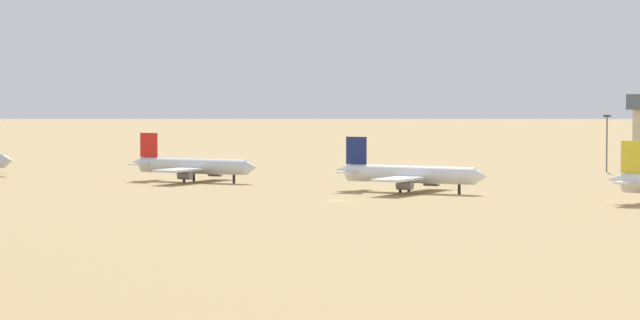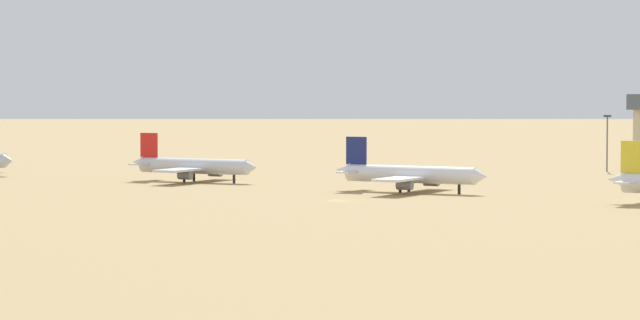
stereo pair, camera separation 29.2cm
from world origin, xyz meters
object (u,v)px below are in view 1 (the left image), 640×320
control_tower (639,122)px  parked_jet_red_3 (193,166)px  parked_jet_navy_4 (409,174)px  light_pole_west (607,138)px

control_tower → parked_jet_red_3: bearing=-114.2°
parked_jet_red_3 → control_tower: control_tower is taller
parked_jet_red_3 → parked_jet_navy_4: parked_jet_navy_4 is taller
parked_jet_navy_4 → light_pole_west: size_ratio=2.34×
parked_jet_red_3 → control_tower: bearing=59.7°
parked_jet_navy_4 → light_pole_west: (4.60, 89.67, 4.60)m
parked_jet_red_3 → light_pole_west: size_ratio=2.30×
control_tower → parked_jet_navy_4: bearing=-89.8°
light_pole_west → parked_jet_red_3: bearing=-124.4°
parked_jet_red_3 → light_pole_west: (59.76, 87.30, 4.65)m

